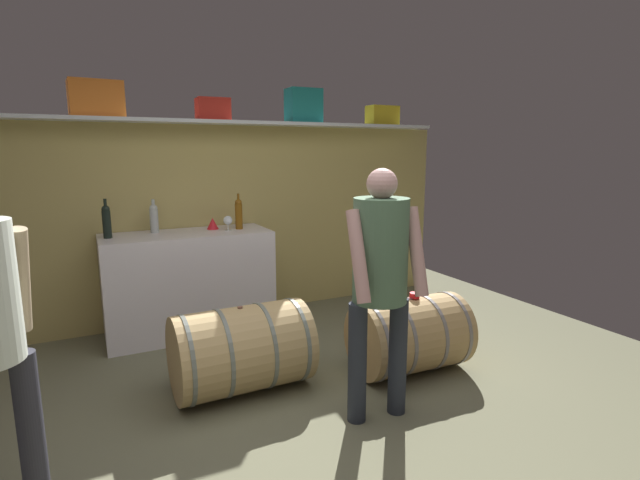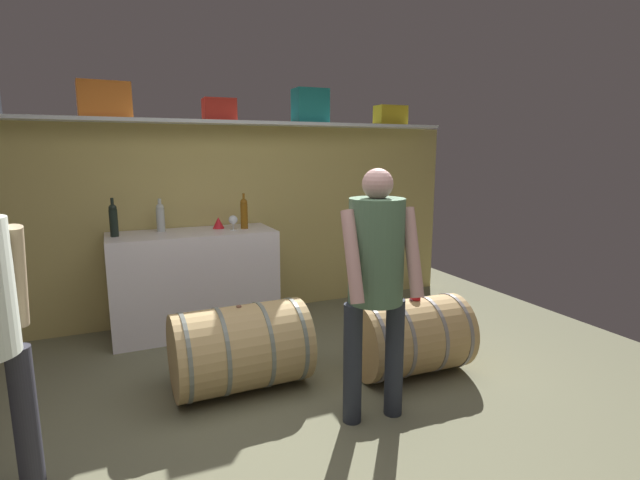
# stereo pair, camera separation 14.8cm
# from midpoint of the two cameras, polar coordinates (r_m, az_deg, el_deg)

# --- Properties ---
(ground_plane) EXTENTS (6.40, 8.05, 0.02)m
(ground_plane) POSITION_cam_midpoint_polar(r_m,az_deg,el_deg) (3.54, -5.74, -17.82)
(ground_plane) COLOR #69684E
(back_wall_panel) EXTENTS (5.20, 0.10, 1.92)m
(back_wall_panel) POSITION_cam_midpoint_polar(r_m,az_deg,el_deg) (4.91, -13.49, 1.97)
(back_wall_panel) COLOR tan
(back_wall_panel) RESTS_ON ground
(high_shelf_board) EXTENTS (4.79, 0.40, 0.03)m
(high_shelf_board) POSITION_cam_midpoint_polar(r_m,az_deg,el_deg) (4.72, -13.59, 13.49)
(high_shelf_board) COLOR silver
(high_shelf_board) RESTS_ON back_wall_panel
(toolcase_orange) EXTENTS (0.44, 0.32, 0.30)m
(toolcase_orange) POSITION_cam_midpoint_polar(r_m,az_deg,el_deg) (4.61, -26.03, 14.87)
(toolcase_orange) COLOR orange
(toolcase_orange) RESTS_ON high_shelf_board
(toolcase_red) EXTENTS (0.30, 0.24, 0.20)m
(toolcase_red) POSITION_cam_midpoint_polar(r_m,az_deg,el_deg) (4.73, -13.58, 14.92)
(toolcase_red) COLOR red
(toolcase_red) RESTS_ON high_shelf_board
(toolcase_teal) EXTENTS (0.34, 0.24, 0.34)m
(toolcase_teal) POSITION_cam_midpoint_polar(r_m,az_deg,el_deg) (5.03, -2.86, 15.68)
(toolcase_teal) COLOR #1B827E
(toolcase_teal) RESTS_ON high_shelf_board
(toolcase_yellow) EXTENTS (0.34, 0.19, 0.21)m
(toolcase_yellow) POSITION_cam_midpoint_polar(r_m,az_deg,el_deg) (5.48, 6.65, 14.53)
(toolcase_yellow) COLOR gold
(toolcase_yellow) RESTS_ON high_shelf_board
(work_cabinet) EXTENTS (1.48, 0.60, 0.94)m
(work_cabinet) POSITION_cam_midpoint_polar(r_m,az_deg,el_deg) (4.60, -16.23, -4.96)
(work_cabinet) COLOR white
(work_cabinet) RESTS_ON ground
(wine_bottle_dark) EXTENTS (0.07, 0.07, 0.34)m
(wine_bottle_dark) POSITION_cam_midpoint_polar(r_m,az_deg,el_deg) (4.45, -24.99, 2.10)
(wine_bottle_dark) COLOR black
(wine_bottle_dark) RESTS_ON work_cabinet
(wine_bottle_clear) EXTENTS (0.07, 0.07, 0.30)m
(wine_bottle_clear) POSITION_cam_midpoint_polar(r_m,az_deg,el_deg) (4.58, -20.08, 2.52)
(wine_bottle_clear) COLOR #B4BBB6
(wine_bottle_clear) RESTS_ON work_cabinet
(wine_bottle_amber) EXTENTS (0.07, 0.07, 0.34)m
(wine_bottle_amber) POSITION_cam_midpoint_polar(r_m,az_deg,el_deg) (4.58, -10.59, 3.15)
(wine_bottle_amber) COLOR brown
(wine_bottle_amber) RESTS_ON work_cabinet
(wine_glass) EXTENTS (0.08, 0.08, 0.14)m
(wine_glass) POSITION_cam_midpoint_polar(r_m,az_deg,el_deg) (4.52, -11.86, 2.26)
(wine_glass) COLOR white
(wine_glass) RESTS_ON work_cabinet
(red_funnel) EXTENTS (0.11, 0.11, 0.11)m
(red_funnel) POSITION_cam_midpoint_polar(r_m,az_deg,el_deg) (4.64, -13.58, 1.93)
(red_funnel) COLOR red
(red_funnel) RESTS_ON work_cabinet
(wine_barrel_near) EXTENTS (0.86, 0.61, 0.58)m
(wine_barrel_near) POSITION_cam_midpoint_polar(r_m,az_deg,el_deg) (3.77, 9.51, -11.09)
(wine_barrel_near) COLOR tan
(wine_barrel_near) RESTS_ON ground
(wine_barrel_far) EXTENTS (0.94, 0.62, 0.62)m
(wine_barrel_far) POSITION_cam_midpoint_polar(r_m,az_deg,el_deg) (3.48, -10.60, -12.68)
(wine_barrel_far) COLOR tan
(wine_barrel_far) RESTS_ON ground
(tasting_cup) EXTENTS (0.08, 0.08, 0.04)m
(tasting_cup) POSITION_cam_midpoint_polar(r_m,az_deg,el_deg) (3.68, 10.09, -6.53)
(tasting_cup) COLOR red
(tasting_cup) RESTS_ON wine_barrel_near
(winemaker_pouring) EXTENTS (0.48, 0.40, 1.57)m
(winemaker_pouring) POSITION_cam_midpoint_polar(r_m,az_deg,el_deg) (2.90, 5.77, -3.54)
(winemaker_pouring) COLOR #272B36
(winemaker_pouring) RESTS_ON ground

